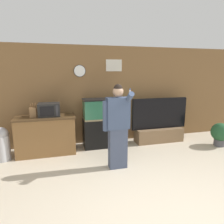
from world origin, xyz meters
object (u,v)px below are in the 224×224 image
tv_on_stand (159,129)px  potted_plant (220,133)px  trash_bin (2,144)px  counter_island (46,135)px  person_standing (117,126)px  aquarium_on_stand (102,123)px  knife_block (33,112)px  microwave (49,110)px

tv_on_stand → potted_plant: bearing=-27.2°
potted_plant → trash_bin: size_ratio=0.82×
counter_island → tv_on_stand: (2.99, 0.06, -0.10)m
person_standing → potted_plant: person_standing is taller
aquarium_on_stand → trash_bin: aquarium_on_stand is taller
person_standing → aquarium_on_stand: bearing=92.0°
trash_bin → person_standing: bearing=-22.6°
aquarium_on_stand → tv_on_stand: 1.63m
knife_block → trash_bin: size_ratio=0.44×
aquarium_on_stand → trash_bin: bearing=-173.3°
counter_island → microwave: size_ratio=2.80×
microwave → aquarium_on_stand: aquarium_on_stand is taller
microwave → person_standing: size_ratio=0.29×
counter_island → person_standing: size_ratio=0.80×
potted_plant → trash_bin: (-5.31, 0.52, 0.04)m
tv_on_stand → aquarium_on_stand: bearing=177.6°
knife_block → potted_plant: 4.73m
microwave → trash_bin: bearing=-171.0°
knife_block → tv_on_stand: bearing=1.2°
counter_island → tv_on_stand: bearing=1.2°
counter_island → potted_plant: 4.44m
aquarium_on_stand → tv_on_stand: size_ratio=0.78×
microwave → potted_plant: size_ratio=0.79×
person_standing → potted_plant: (2.96, 0.46, -0.54)m
tv_on_stand → trash_bin: bearing=-177.0°
potted_plant → person_standing: bearing=-171.1°
microwave → tv_on_stand: 2.98m
tv_on_stand → person_standing: person_standing is taller
aquarium_on_stand → potted_plant: bearing=-14.7°
tv_on_stand → potted_plant: 1.57m
counter_island → knife_block: knife_block is taller
counter_island → trash_bin: 0.94m
microwave → potted_plant: 4.40m
person_standing → potted_plant: 3.04m
aquarium_on_stand → microwave: bearing=-175.2°
counter_island → tv_on_stand: tv_on_stand is taller
aquarium_on_stand → person_standing: size_ratio=0.74×
person_standing → potted_plant: bearing=8.9°
counter_island → aquarium_on_stand: aquarium_on_stand is taller
knife_block → tv_on_stand: size_ratio=0.21×
aquarium_on_stand → person_standing: 1.27m
counter_island → aquarium_on_stand: (1.39, 0.13, 0.18)m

